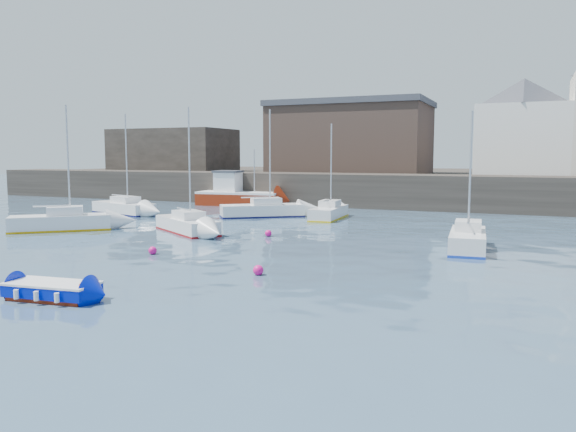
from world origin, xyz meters
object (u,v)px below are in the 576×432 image
at_px(sailboat_h, 263,210).
at_px(buoy_mid, 258,275).
at_px(buoy_far, 268,236).
at_px(sailboat_a, 61,222).
at_px(sailboat_e, 124,207).
at_px(sailboat_b, 187,224).
at_px(sailboat_f, 329,212).
at_px(sailboat_c, 468,239).
at_px(buoy_near, 153,254).
at_px(blue_dinghy, 52,290).
at_px(fishing_boat, 237,194).

xyz_separation_m(sailboat_h, buoy_mid, (9.03, -19.08, -0.53)).
bearing_deg(buoy_far, sailboat_a, -167.81).
bearing_deg(sailboat_e, sailboat_a, -72.47).
xyz_separation_m(sailboat_b, sailboat_f, (5.57, 10.56, 0.00)).
distance_m(sailboat_h, buoy_far, 10.52).
relative_size(sailboat_c, buoy_near, 17.41).
height_order(blue_dinghy, sailboat_f, sailboat_f).
bearing_deg(fishing_boat, sailboat_f, -31.77).
bearing_deg(buoy_mid, fishing_boat, 119.88).
bearing_deg(sailboat_e, blue_dinghy, -55.24).
xyz_separation_m(sailboat_f, buoy_mid, (3.92, -19.93, -0.50)).
height_order(fishing_boat, sailboat_b, sailboat_b).
bearing_deg(sailboat_a, sailboat_h, 55.88).
bearing_deg(sailboat_a, sailboat_f, 44.27).
relative_size(blue_dinghy, sailboat_b, 0.42).
bearing_deg(buoy_mid, buoy_far, 113.08).
bearing_deg(buoy_far, blue_dinghy, -91.40).
xyz_separation_m(sailboat_e, buoy_mid, (20.31, -16.62, -0.52)).
xyz_separation_m(sailboat_f, buoy_far, (-0.24, -10.17, -0.50)).
distance_m(sailboat_b, buoy_mid, 13.35).
height_order(blue_dinghy, buoy_mid, blue_dinghy).
height_order(sailboat_f, buoy_far, sailboat_f).
relative_size(sailboat_a, sailboat_f, 1.11).
bearing_deg(buoy_mid, sailboat_c, 53.41).
bearing_deg(buoy_near, sailboat_f, 81.01).
bearing_deg(sailboat_f, sailboat_e, -168.58).
distance_m(fishing_boat, sailboat_e, 11.56).
relative_size(fishing_boat, buoy_far, 20.45).
distance_m(fishing_boat, sailboat_h, 10.44).
distance_m(blue_dinghy, sailboat_c, 19.41).
relative_size(sailboat_e, buoy_near, 20.05).
xyz_separation_m(sailboat_a, sailboat_c, (24.29, 2.54, -0.02)).
distance_m(blue_dinghy, sailboat_a, 18.20).
height_order(sailboat_b, buoy_near, sailboat_b).
bearing_deg(buoy_mid, buoy_near, 161.90).
bearing_deg(sailboat_h, buoy_far, -62.41).
xyz_separation_m(blue_dinghy, sailboat_b, (-4.95, 15.46, 0.17)).
xyz_separation_m(blue_dinghy, buoy_far, (0.39, 15.86, -0.33)).
relative_size(sailboat_e, sailboat_f, 1.13).
height_order(sailboat_h, buoy_far, sailboat_h).
relative_size(sailboat_a, sailboat_h, 0.96).
xyz_separation_m(sailboat_b, sailboat_e, (-10.82, 7.25, 0.03)).
relative_size(blue_dinghy, buoy_far, 8.00).
bearing_deg(buoy_near, sailboat_b, 111.10).
distance_m(blue_dinghy, sailboat_e, 27.65).
height_order(fishing_boat, buoy_far, fishing_boat).
relative_size(blue_dinghy, buoy_near, 8.04).
bearing_deg(fishing_boat, buoy_far, -56.66).
relative_size(sailboat_c, sailboat_e, 0.87).
bearing_deg(sailboat_e, sailboat_b, -33.85).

